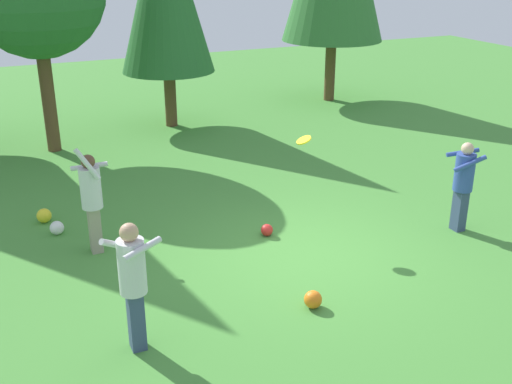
% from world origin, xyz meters
% --- Properties ---
extents(ground_plane, '(40.00, 40.00, 0.00)m').
position_xyz_m(ground_plane, '(0.00, 0.00, 0.00)').
color(ground_plane, '#478C38').
extents(person_thrower, '(0.60, 0.57, 1.88)m').
position_xyz_m(person_thrower, '(-3.11, 1.50, 1.02)').
color(person_thrower, gray).
rests_on(person_thrower, ground_plane).
extents(person_catcher, '(0.70, 0.66, 1.64)m').
position_xyz_m(person_catcher, '(2.99, -0.29, 0.97)').
color(person_catcher, '#38476B').
rests_on(person_catcher, ground_plane).
extents(person_bystander, '(0.75, 0.72, 1.74)m').
position_xyz_m(person_bystander, '(-3.13, -1.42, 1.04)').
color(person_bystander, '#38476B').
rests_on(person_bystander, ground_plane).
extents(frisbee, '(0.29, 0.31, 0.13)m').
position_xyz_m(frisbee, '(0.38, 0.77, 1.71)').
color(frisbee, yellow).
extents(ball_red, '(0.22, 0.22, 0.22)m').
position_xyz_m(ball_red, '(-0.25, 0.88, 0.11)').
color(ball_red, red).
rests_on(ball_red, ground_plane).
extents(ball_white, '(0.25, 0.25, 0.25)m').
position_xyz_m(ball_white, '(-3.63, 2.44, 0.12)').
color(ball_white, white).
rests_on(ball_white, ground_plane).
extents(ball_orange, '(0.26, 0.26, 0.26)m').
position_xyz_m(ball_orange, '(-0.64, -1.50, 0.13)').
color(ball_orange, orange).
rests_on(ball_orange, ground_plane).
extents(ball_yellow, '(0.27, 0.27, 0.27)m').
position_xyz_m(ball_yellow, '(-3.78, 3.06, 0.13)').
color(ball_yellow, yellow).
rests_on(ball_yellow, ground_plane).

